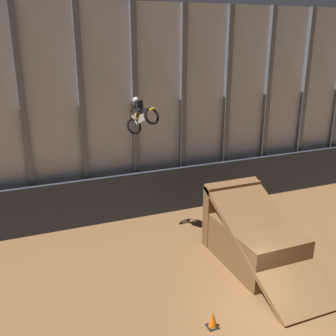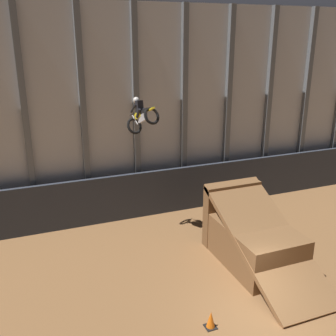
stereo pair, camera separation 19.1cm
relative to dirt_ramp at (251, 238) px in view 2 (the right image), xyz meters
The scene contains 6 objects.
ground_plane 3.89m from the dirt_ramp, 115.70° to the right, with size 60.00×60.00×0.00m, color brown.
arena_back_wall 7.71m from the dirt_ramp, 104.53° to the left, with size 32.00×0.40×10.28m.
lower_barrier 5.79m from the dirt_ramp, 106.37° to the left, with size 31.36×0.20×2.35m.
dirt_ramp is the anchor object (origin of this frame).
rider_bike_solo 6.77m from the dirt_ramp, 133.98° to the left, with size 1.21×1.82×1.67m.
traffic_cone_near_ramp 4.57m from the dirt_ramp, 138.28° to the right, with size 0.36×0.36×0.58m.
Camera 2 is at (-6.72, -8.61, 8.75)m, focal length 42.00 mm.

